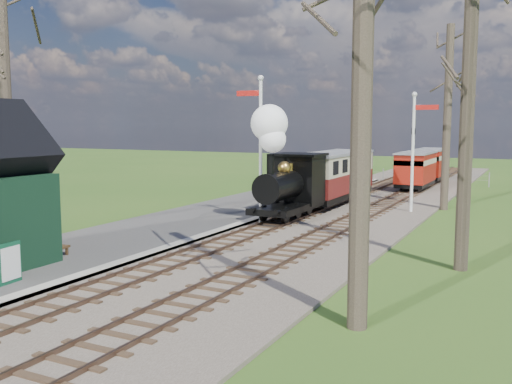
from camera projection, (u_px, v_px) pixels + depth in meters
distant_hills at (456, 297)px, 67.83m from camera, size 114.40×48.00×22.02m
ballast_bed at (350, 208)px, 28.40m from camera, size 8.00×60.00×0.10m
track_near at (325, 206)px, 28.97m from camera, size 1.60×60.00×0.15m
track_far at (376, 209)px, 27.81m from camera, size 1.60×60.00×0.15m
platform at (178, 225)px, 23.45m from camera, size 5.00×44.00×0.20m
coping_strip at (227, 230)px, 22.42m from camera, size 0.40×44.00×0.21m
semaphore_near at (259, 139)px, 23.58m from camera, size 1.22×0.24×6.22m
semaphore_far at (415, 143)px, 26.63m from camera, size 1.22×0.24×5.72m
bare_trees at (234, 92)px, 17.22m from camera, size 15.51×22.39×12.00m
fence_line at (396, 175)px, 41.19m from camera, size 12.60×0.08×1.00m
locomotive at (286, 172)px, 24.40m from camera, size 1.93×4.50×4.82m
coach at (333, 174)px, 29.84m from camera, size 2.25×7.71×2.37m
red_carriage_a at (416, 169)px, 36.06m from camera, size 1.87×4.64×1.97m
red_carriage_b at (431, 164)px, 40.93m from camera, size 1.87×4.64×1.97m
sign_board at (10, 263)px, 14.45m from camera, size 0.15×0.72×1.04m
bench at (44, 245)px, 17.07m from camera, size 0.63×1.63×0.91m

